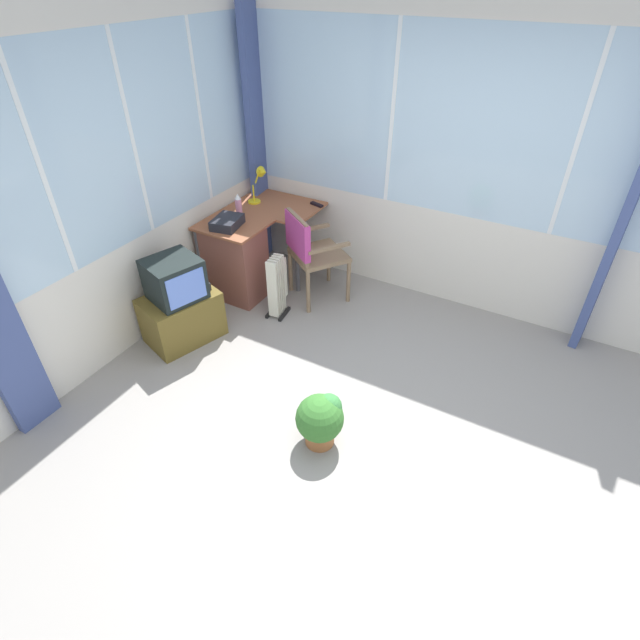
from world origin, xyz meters
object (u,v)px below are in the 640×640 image
at_px(wooden_armchair, 307,246).
at_px(potted_plant, 321,419).
at_px(tv_on_stand, 180,305).
at_px(paper_tray, 227,222).
at_px(spray_bottle, 238,205).
at_px(tv_remote, 317,204).
at_px(space_heater, 278,285).
at_px(desk, 237,257).
at_px(desk_lamp, 261,179).

relative_size(wooden_armchair, potted_plant, 2.24).
distance_m(tv_on_stand, potted_plant, 1.73).
relative_size(paper_tray, wooden_armchair, 0.32).
height_order(spray_bottle, tv_on_stand, spray_bottle).
xyz_separation_m(tv_remote, potted_plant, (-2.07, -1.19, -0.55)).
xyz_separation_m(tv_remote, space_heater, (-0.87, -0.06, -0.47)).
bearing_deg(tv_remote, tv_on_stand, 178.70).
xyz_separation_m(tv_remote, tv_on_stand, (-1.62, 0.48, -0.43)).
xyz_separation_m(desk, paper_tray, (-0.07, 0.01, 0.41)).
xyz_separation_m(paper_tray, tv_on_stand, (-0.78, -0.02, -0.46)).
relative_size(tv_remote, potted_plant, 0.36).
height_order(desk, potted_plant, desk).
relative_size(space_heater, potted_plant, 1.50).
relative_size(desk_lamp, spray_bottle, 1.68).
xyz_separation_m(spray_bottle, tv_on_stand, (-1.06, -0.09, -0.52)).
bearing_deg(potted_plant, desk, 52.15).
bearing_deg(wooden_armchair, tv_remote, 19.95).
xyz_separation_m(desk_lamp, paper_tray, (-0.67, -0.06, -0.19)).
bearing_deg(potted_plant, space_heater, 43.48).
bearing_deg(paper_tray, tv_on_stand, -178.58).
height_order(desk_lamp, potted_plant, desk_lamp).
relative_size(desk, space_heater, 1.88).
xyz_separation_m(desk_lamp, tv_on_stand, (-1.45, -0.08, -0.65)).
bearing_deg(desk_lamp, paper_tray, -174.95).
bearing_deg(potted_plant, tv_remote, 30.00).
distance_m(wooden_armchair, potted_plant, 1.88).
relative_size(spray_bottle, tv_on_stand, 0.27).
height_order(desk_lamp, space_heater, desk_lamp).
xyz_separation_m(tv_remote, spray_bottle, (-0.56, 0.56, 0.09)).
relative_size(desk, potted_plant, 2.82).
bearing_deg(desk_lamp, potted_plant, -137.34).
height_order(desk, space_heater, desk).
bearing_deg(desk_lamp, spray_bottle, 178.77).
height_order(tv_remote, wooden_armchair, wooden_armchair).
height_order(desk_lamp, wooden_armchair, desk_lamp).
relative_size(desk_lamp, space_heater, 0.58).
height_order(tv_remote, tv_on_stand, tv_on_stand).
bearing_deg(spray_bottle, desk, -158.78).
distance_m(wooden_armchair, tv_on_stand, 1.31).
relative_size(desk, tv_on_stand, 1.45).
distance_m(desk, spray_bottle, 0.51).
bearing_deg(spray_bottle, desk_lamp, -1.23).
bearing_deg(tv_remote, desk, 162.71).
distance_m(desk_lamp, space_heater, 1.17).
height_order(wooden_armchair, space_heater, wooden_armchair).
bearing_deg(spray_bottle, tv_remote, -45.10).
distance_m(paper_tray, wooden_armchair, 0.79).
height_order(desk, paper_tray, paper_tray).
xyz_separation_m(tv_remote, wooden_armchair, (-0.52, -0.19, -0.19)).
height_order(tv_on_stand, space_heater, tv_on_stand).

